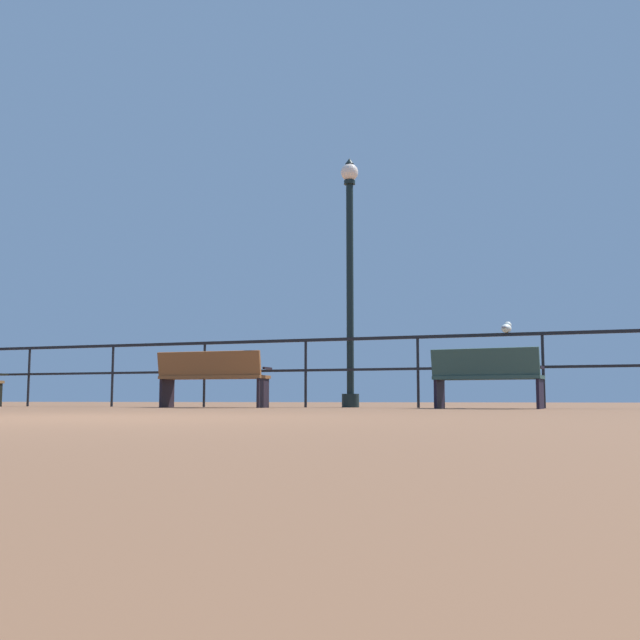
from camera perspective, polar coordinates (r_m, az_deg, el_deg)
ground_plane at (r=5.45m, az=-19.31°, el=-7.09°), size 60.00×60.00×0.00m
pier_railing at (r=11.94m, az=3.09°, el=-2.75°), size 24.31×0.05×1.12m
bench_near_left at (r=11.99m, az=-8.25°, el=-4.17°), size 1.78×0.67×0.88m
bench_near_right at (r=10.67m, az=12.61°, el=-4.13°), size 1.52×0.77×0.83m
lamppost_center at (r=12.43m, az=2.30°, el=3.70°), size 0.29×0.29×4.18m
seagull_on_rail at (r=11.55m, az=14.06°, el=-0.57°), size 0.17×0.38×0.18m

